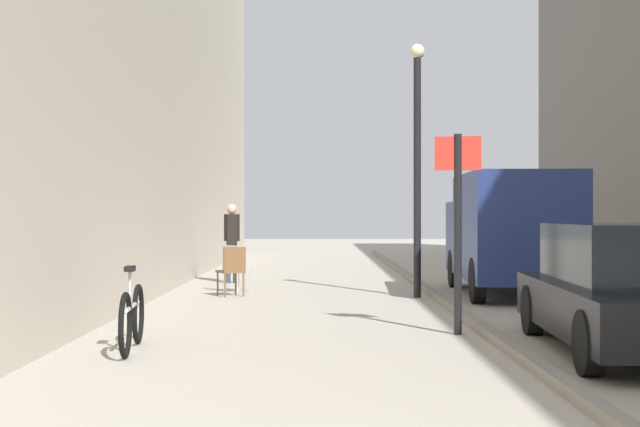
% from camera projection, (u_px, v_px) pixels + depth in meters
% --- Properties ---
extents(ground_plane, '(80.00, 80.00, 0.00)m').
position_uv_depth(ground_plane, '(357.00, 307.00, 14.37)').
color(ground_plane, '#A8A093').
extents(kerb_strip, '(0.16, 40.00, 0.12)m').
position_uv_depth(kerb_strip, '(451.00, 304.00, 14.36)').
color(kerb_strip, gray).
rests_on(kerb_strip, ground_plane).
extents(pedestrian_main_foreground, '(0.35, 0.23, 1.80)m').
position_uv_depth(pedestrian_main_foreground, '(235.00, 237.00, 19.50)').
color(pedestrian_main_foreground, '#2D3851').
rests_on(pedestrian_main_foreground, ground_plane).
extents(delivery_van, '(2.09, 4.96, 2.32)m').
position_uv_depth(delivery_van, '(513.00, 231.00, 16.57)').
color(delivery_van, navy).
rests_on(delivery_van, ground_plane).
extents(parked_car, '(2.03, 4.29, 1.45)m').
position_uv_depth(parked_car, '(634.00, 290.00, 9.63)').
color(parked_car, black).
rests_on(parked_car, ground_plane).
extents(street_sign_post, '(0.60, 0.12, 2.60)m').
position_uv_depth(street_sign_post, '(461.00, 215.00, 11.11)').
color(street_sign_post, black).
rests_on(street_sign_post, ground_plane).
extents(lamp_post, '(0.28, 0.28, 4.76)m').
position_uv_depth(lamp_post, '(420.00, 152.00, 16.10)').
color(lamp_post, black).
rests_on(lamp_post, ground_plane).
extents(bicycle_leaning, '(0.20, 1.77, 0.98)m').
position_uv_depth(bicycle_leaning, '(135.00, 317.00, 9.80)').
color(bicycle_leaning, black).
rests_on(bicycle_leaning, ground_plane).
extents(cafe_chair_near_window, '(0.60, 0.60, 0.94)m').
position_uv_depth(cafe_chair_near_window, '(236.00, 268.00, 16.26)').
color(cafe_chair_near_window, brown).
rests_on(cafe_chair_near_window, ground_plane).
extents(cafe_chair_by_doorway, '(0.62, 0.62, 0.94)m').
position_uv_depth(cafe_chair_by_doorway, '(238.00, 265.00, 17.22)').
color(cafe_chair_by_doorway, '#B7B2A8').
rests_on(cafe_chair_by_doorway, ground_plane).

